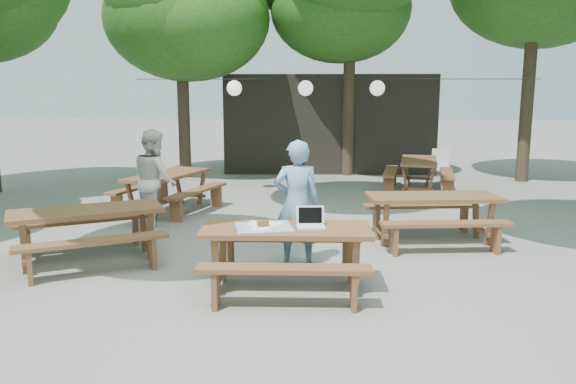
# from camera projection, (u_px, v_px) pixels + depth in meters

# --- Properties ---
(ground) EXTENTS (80.00, 80.00, 0.00)m
(ground) POSITION_uv_depth(u_px,v_px,m) (321.00, 279.00, 7.06)
(ground) COLOR slate
(ground) RESTS_ON ground
(pavilion) EXTENTS (6.00, 3.00, 2.80)m
(pavilion) POSITION_uv_depth(u_px,v_px,m) (328.00, 122.00, 17.13)
(pavilion) COLOR black
(pavilion) RESTS_ON ground
(main_picnic_table) EXTENTS (2.00, 1.58, 0.75)m
(main_picnic_table) POSITION_uv_depth(u_px,v_px,m) (286.00, 257.00, 6.69)
(main_picnic_table) COLOR brown
(main_picnic_table) RESTS_ON ground
(picnic_table_nw) EXTENTS (2.41, 2.26, 0.75)m
(picnic_table_nw) POSITION_uv_depth(u_px,v_px,m) (88.00, 235.00, 7.72)
(picnic_table_nw) COLOR brown
(picnic_table_nw) RESTS_ON ground
(picnic_table_ne) EXTENTS (2.06, 1.73, 0.75)m
(picnic_table_ne) POSITION_uv_depth(u_px,v_px,m) (432.00, 218.00, 8.74)
(picnic_table_ne) COLOR brown
(picnic_table_ne) RESTS_ON ground
(picnic_table_far_w) EXTENTS (2.13, 2.33, 0.75)m
(picnic_table_far_w) POSITION_uv_depth(u_px,v_px,m) (168.00, 192.00, 11.02)
(picnic_table_far_w) COLOR brown
(picnic_table_far_w) RESTS_ON ground
(picnic_table_far_e) EXTENTS (1.92, 2.18, 0.75)m
(picnic_table_far_e) POSITION_uv_depth(u_px,v_px,m) (418.00, 175.00, 13.25)
(picnic_table_far_e) COLOR brown
(picnic_table_far_e) RESTS_ON ground
(woman) EXTENTS (0.64, 0.43, 1.71)m
(woman) POSITION_uv_depth(u_px,v_px,m) (297.00, 203.00, 7.52)
(woman) COLOR #6E9EC9
(woman) RESTS_ON ground
(second_person) EXTENTS (0.99, 1.05, 1.72)m
(second_person) POSITION_uv_depth(u_px,v_px,m) (155.00, 180.00, 9.47)
(second_person) COLOR silver
(second_person) RESTS_ON ground
(plastic_chair) EXTENTS (0.54, 0.54, 0.90)m
(plastic_chair) POSITION_uv_depth(u_px,v_px,m) (440.00, 175.00, 14.08)
(plastic_chair) COLOR white
(plastic_chair) RESTS_ON ground
(laptop) EXTENTS (0.35, 0.28, 0.24)m
(laptop) POSITION_uv_depth(u_px,v_px,m) (311.00, 222.00, 6.66)
(laptop) COLOR white
(laptop) RESTS_ON main_picnic_table
(tabletop_clutter) EXTENTS (0.75, 0.67, 0.08)m
(tabletop_clutter) POSITION_uv_depth(u_px,v_px,m) (264.00, 226.00, 6.64)
(tabletop_clutter) COLOR #3369B0
(tabletop_clutter) RESTS_ON main_picnic_table
(paper_lanterns) EXTENTS (9.00, 0.34, 0.38)m
(paper_lanterns) POSITION_uv_depth(u_px,v_px,m) (306.00, 88.00, 12.54)
(paper_lanterns) COLOR black
(paper_lanterns) RESTS_ON ground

